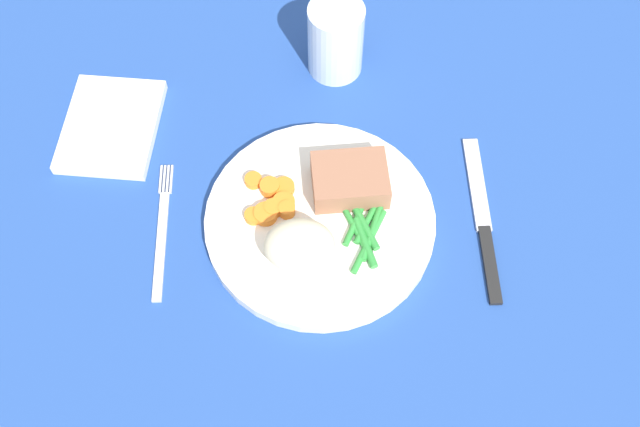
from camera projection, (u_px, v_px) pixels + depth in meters
The scene contains 10 objects.
dining_table at pixel (342, 200), 82.76cm from camera, with size 120.00×90.00×2.00cm.
dinner_plate at pixel (320, 221), 79.37cm from camera, with size 24.89×24.89×1.60cm, color white.
meat_portion at pixel (350, 178), 79.22cm from camera, with size 8.10×6.18×3.17cm, color #936047.
mashed_potatoes at pixel (299, 246), 74.24cm from camera, with size 7.29×5.75×5.11cm, color beige.
carrot_slices at pixel (273, 201), 79.10cm from camera, with size 5.49×6.54×1.24cm.
green_beans at pixel (365, 230), 77.53cm from camera, with size 5.12×9.27×0.85cm.
fork at pixel (162, 231), 79.49cm from camera, with size 1.44×16.60×0.40cm.
knife at pixel (483, 221), 80.05cm from camera, with size 1.70×20.50×0.64cm.
water_glass at pixel (336, 44), 87.30cm from camera, with size 6.65×6.65×9.48cm.
napkin at pixel (111, 126), 85.64cm from camera, with size 10.59×13.44×1.28cm, color white.
Camera 1 is at (-3.91, -41.10, 72.79)cm, focal length 41.19 mm.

